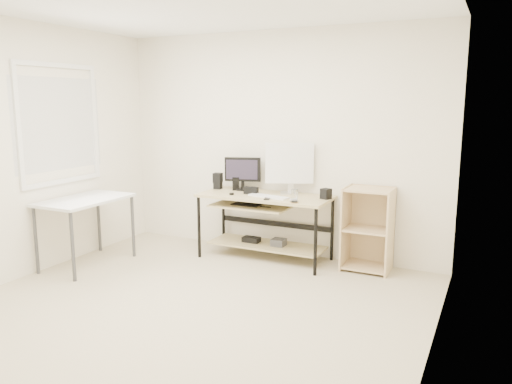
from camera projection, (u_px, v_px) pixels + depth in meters
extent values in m
cube|color=beige|center=(184.00, 312.00, 4.32)|extent=(4.00, 4.00, 0.01)
cube|color=white|center=(278.00, 144.00, 5.85)|extent=(4.00, 0.01, 2.60)
cube|color=white|center=(12.00, 152.00, 4.94)|extent=(0.01, 4.00, 2.60)
cube|color=white|center=(438.00, 179.00, 3.22)|extent=(0.01, 4.00, 2.60)
cube|color=white|center=(59.00, 124.00, 5.42)|extent=(0.01, 1.00, 1.20)
cube|color=tan|center=(265.00, 196.00, 5.65)|extent=(1.50, 0.65, 0.03)
cube|color=tan|center=(251.00, 206.00, 5.69)|extent=(0.90, 0.49, 0.02)
cube|color=tan|center=(267.00, 245.00, 5.80)|extent=(1.35, 0.46, 0.02)
cube|color=black|center=(247.00, 204.00, 5.71)|extent=(0.33, 0.22, 0.01)
cylinder|color=black|center=(265.00, 207.00, 5.56)|extent=(0.14, 0.01, 0.01)
cube|color=#3F3F41|center=(279.00, 242.00, 5.72)|extent=(0.15, 0.15, 0.08)
cube|color=black|center=(251.00, 239.00, 5.88)|extent=(0.20, 0.12, 0.06)
cylinder|color=black|center=(199.00, 227.00, 5.77)|extent=(0.04, 0.04, 0.72)
cylinder|color=black|center=(223.00, 217.00, 6.27)|extent=(0.04, 0.04, 0.72)
cylinder|color=black|center=(315.00, 242.00, 5.16)|extent=(0.04, 0.04, 0.72)
cylinder|color=black|center=(332.00, 230.00, 5.66)|extent=(0.04, 0.04, 0.72)
cube|color=white|center=(85.00, 200.00, 5.44)|extent=(0.60, 1.00, 0.03)
cylinder|color=#3F3F41|center=(36.00, 241.00, 5.21)|extent=(0.04, 0.04, 0.72)
cylinder|color=#3F3F41|center=(99.00, 222.00, 6.02)|extent=(0.04, 0.04, 0.72)
cylinder|color=#3F3F41|center=(73.00, 247.00, 4.99)|extent=(0.04, 0.04, 0.72)
cylinder|color=#3F3F41|center=(133.00, 226.00, 5.80)|extent=(0.04, 0.04, 0.72)
cube|color=#DBBD89|center=(346.00, 227.00, 5.42)|extent=(0.02, 0.40, 0.90)
cube|color=#DBBD89|center=(390.00, 232.00, 5.21)|extent=(0.02, 0.40, 0.90)
cube|color=#DBBD89|center=(372.00, 225.00, 5.48)|extent=(0.50, 0.02, 0.90)
cube|color=#DBBD89|center=(366.00, 266.00, 5.39)|extent=(0.46, 0.38, 0.02)
cube|color=#DBBD89|center=(368.00, 229.00, 5.31)|extent=(0.46, 0.38, 0.02)
cube|color=#DBBD89|center=(369.00, 190.00, 5.24)|extent=(0.46, 0.38, 0.02)
cylinder|color=black|center=(243.00, 189.00, 5.96)|extent=(0.18, 0.18, 0.02)
cylinder|color=black|center=(243.00, 185.00, 5.95)|extent=(0.04, 0.04, 0.09)
cube|color=black|center=(243.00, 169.00, 5.92)|extent=(0.42, 0.18, 0.29)
cube|color=black|center=(242.00, 170.00, 5.89)|extent=(0.35, 0.12, 0.23)
cube|color=silver|center=(289.00, 193.00, 5.71)|extent=(0.20, 0.17, 0.02)
cylinder|color=silver|center=(289.00, 188.00, 5.70)|extent=(0.05, 0.05, 0.11)
cube|color=white|center=(289.00, 163.00, 5.65)|extent=(0.52, 0.27, 0.46)
cube|color=#4D29B4|center=(288.00, 163.00, 5.62)|extent=(0.42, 0.19, 0.37)
cube|color=white|center=(269.00, 196.00, 5.51)|extent=(0.49, 0.22, 0.02)
ellipsoid|color=#BCBCC1|center=(293.00, 200.00, 5.28)|extent=(0.09, 0.13, 0.04)
cube|color=black|center=(251.00, 191.00, 5.70)|extent=(0.17, 0.08, 0.08)
cube|color=black|center=(218.00, 186.00, 6.03)|extent=(0.10, 0.10, 0.08)
cube|color=black|center=(218.00, 178.00, 6.01)|extent=(0.11, 0.11, 0.12)
cube|color=black|center=(326.00, 194.00, 5.41)|extent=(0.12, 0.12, 0.11)
cube|color=black|center=(236.00, 184.00, 5.93)|extent=(0.09, 0.08, 0.16)
cylinder|color=black|center=(232.00, 194.00, 5.65)|extent=(0.06, 0.06, 0.02)
cube|color=black|center=(267.00, 199.00, 5.40)|extent=(0.09, 0.13, 0.01)
cylinder|color=#A17D48|center=(294.00, 203.00, 5.21)|extent=(0.10, 0.10, 0.01)
cylinder|color=white|center=(294.00, 196.00, 5.19)|extent=(0.08, 0.08, 0.14)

